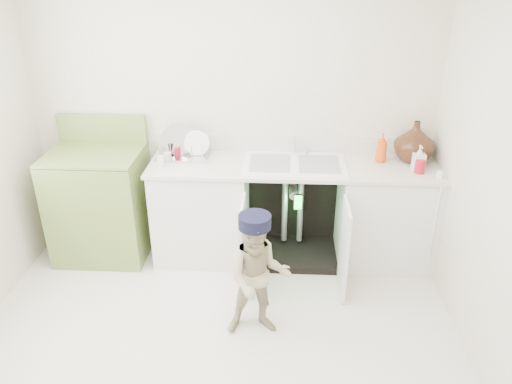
% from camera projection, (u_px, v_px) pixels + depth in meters
% --- Properties ---
extents(ground, '(3.50, 3.50, 0.00)m').
position_uv_depth(ground, '(214.00, 346.00, 3.51)').
color(ground, beige).
rests_on(ground, ground).
extents(room_shell, '(6.00, 5.50, 1.26)m').
position_uv_depth(room_shell, '(207.00, 186.00, 2.97)').
color(room_shell, beige).
rests_on(room_shell, ground).
extents(counter_run, '(2.44, 1.02, 1.25)m').
position_uv_depth(counter_run, '(297.00, 208.00, 4.36)').
color(counter_run, silver).
rests_on(counter_run, ground).
extents(avocado_stove, '(0.79, 0.65, 1.22)m').
position_uv_depth(avocado_stove, '(101.00, 202.00, 4.41)').
color(avocado_stove, olive).
rests_on(avocado_stove, ground).
extents(repair_worker, '(0.56, 0.88, 0.95)m').
position_uv_depth(repair_worker, '(258.00, 276.00, 3.46)').
color(repair_worker, tan).
rests_on(repair_worker, ground).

